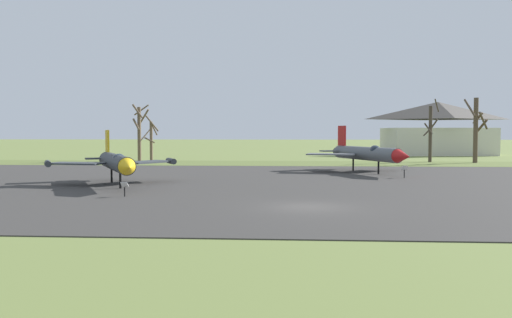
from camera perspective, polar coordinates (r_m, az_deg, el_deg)
The scene contains 12 objects.
ground_plane at distance 29.58m, azimuth 5.55°, elevation -5.16°, with size 600.00×600.00×0.00m, color olive.
asphalt_apron at distance 42.98m, azimuth 5.02°, elevation -2.64°, with size 108.30×44.99×0.05m, color #383533.
grass_verge_strip at distance 71.39m, azimuth 4.55°, elevation -0.48°, with size 168.30×12.00×0.06m, color #5D6B33.
jet_fighter_rear_center at distance 42.63m, azimuth -14.64°, elevation -0.31°, with size 9.96×12.10×4.33m.
info_placard_rear_center at distance 35.07m, azimuth -13.74°, elevation -2.99°, with size 0.49×0.34×0.97m.
jet_fighter_rear_left at distance 55.69m, azimuth 11.66°, elevation 0.61°, with size 10.90×14.16×4.88m.
info_placard_rear_left at distance 49.92m, azimuth 15.43°, elevation -1.18°, with size 0.56×0.33×1.14m.
bare_tree_far_left at distance 79.66m, azimuth -12.24°, elevation 3.03°, with size 2.53×2.43×8.25m.
bare_tree_left_of_center at distance 77.25m, azimuth -11.04°, elevation 2.15°, with size 2.91×2.92×6.53m.
bare_tree_center at distance 77.89m, azimuth 17.99°, elevation 2.67°, with size 2.16×2.15×8.70m.
bare_tree_right_of_center at distance 78.01m, azimuth 22.28°, elevation 3.05°, with size 3.11×3.04×8.78m.
visitor_building at distance 104.30m, azimuth 18.68°, elevation 3.05°, with size 20.63×12.93×9.75m.
Camera 1 is at (-0.88, -29.28, 4.08)m, focal length 37.79 mm.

